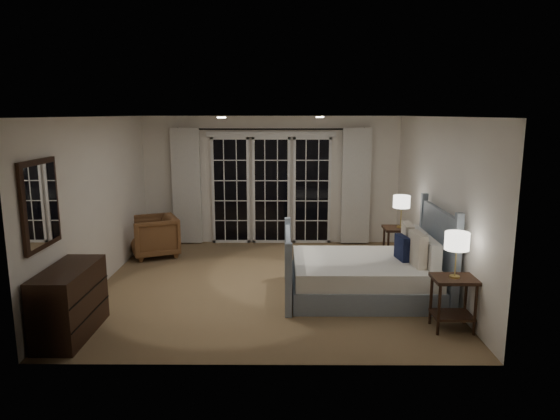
{
  "coord_description": "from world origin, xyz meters",
  "views": [
    {
      "loc": [
        0.23,
        -7.23,
        2.54
      ],
      "look_at": [
        0.18,
        0.47,
        1.05
      ],
      "focal_mm": 32.0,
      "sensor_mm": 36.0,
      "label": 1
    }
  ],
  "objects_px": {
    "bed": "(367,274)",
    "armchair": "(154,236)",
    "lamp_right": "(402,202)",
    "lamp_left": "(457,242)",
    "dresser": "(70,302)",
    "nightstand_left": "(453,295)",
    "nightstand_right": "(400,241)"
  },
  "relations": [
    {
      "from": "nightstand_left",
      "to": "lamp_right",
      "type": "bearing_deg",
      "value": 92.03
    },
    {
      "from": "lamp_right",
      "to": "nightstand_right",
      "type": "bearing_deg",
      "value": -153.43
    },
    {
      "from": "bed",
      "to": "nightstand_left",
      "type": "xyz_separation_m",
      "value": [
        0.83,
        -1.14,
        0.11
      ]
    },
    {
      "from": "nightstand_right",
      "to": "lamp_left",
      "type": "height_order",
      "value": "lamp_left"
    },
    {
      "from": "lamp_left",
      "to": "lamp_right",
      "type": "height_order",
      "value": "lamp_right"
    },
    {
      "from": "bed",
      "to": "nightstand_right",
      "type": "bearing_deg",
      "value": 59.25
    },
    {
      "from": "bed",
      "to": "nightstand_right",
      "type": "height_order",
      "value": "bed"
    },
    {
      "from": "lamp_right",
      "to": "dresser",
      "type": "relative_size",
      "value": 0.46
    },
    {
      "from": "nightstand_right",
      "to": "lamp_left",
      "type": "distance_m",
      "value": 2.47
    },
    {
      "from": "nightstand_right",
      "to": "lamp_right",
      "type": "relative_size",
      "value": 1.32
    },
    {
      "from": "armchair",
      "to": "dresser",
      "type": "relative_size",
      "value": 0.71
    },
    {
      "from": "lamp_left",
      "to": "dresser",
      "type": "xyz_separation_m",
      "value": [
        -4.48,
        -0.18,
        -0.68
      ]
    },
    {
      "from": "nightstand_right",
      "to": "armchair",
      "type": "relative_size",
      "value": 0.87
    },
    {
      "from": "nightstand_right",
      "to": "dresser",
      "type": "relative_size",
      "value": 0.61
    },
    {
      "from": "bed",
      "to": "lamp_left",
      "type": "bearing_deg",
      "value": -53.78
    },
    {
      "from": "nightstand_left",
      "to": "armchair",
      "type": "height_order",
      "value": "armchair"
    },
    {
      "from": "lamp_left",
      "to": "armchair",
      "type": "height_order",
      "value": "lamp_left"
    },
    {
      "from": "bed",
      "to": "lamp_right",
      "type": "bearing_deg",
      "value": 59.25
    },
    {
      "from": "lamp_right",
      "to": "armchair",
      "type": "bearing_deg",
      "value": 170.45
    },
    {
      "from": "bed",
      "to": "lamp_right",
      "type": "distance_m",
      "value": 1.67
    },
    {
      "from": "bed",
      "to": "armchair",
      "type": "distance_m",
      "value": 4.03
    },
    {
      "from": "nightstand_left",
      "to": "lamp_right",
      "type": "distance_m",
      "value": 2.49
    },
    {
      "from": "nightstand_right",
      "to": "lamp_right",
      "type": "xyz_separation_m",
      "value": [
        0.0,
        0.0,
        0.66
      ]
    },
    {
      "from": "bed",
      "to": "armchair",
      "type": "relative_size",
      "value": 2.66
    },
    {
      "from": "armchair",
      "to": "dresser",
      "type": "xyz_separation_m",
      "value": [
        -0.13,
        -3.29,
        0.04
      ]
    },
    {
      "from": "lamp_right",
      "to": "armchair",
      "type": "relative_size",
      "value": 0.66
    },
    {
      "from": "lamp_left",
      "to": "armchair",
      "type": "distance_m",
      "value": 5.4
    },
    {
      "from": "nightstand_left",
      "to": "dresser",
      "type": "height_order",
      "value": "dresser"
    },
    {
      "from": "nightstand_left",
      "to": "lamp_right",
      "type": "relative_size",
      "value": 1.23
    },
    {
      "from": "lamp_right",
      "to": "armchair",
      "type": "xyz_separation_m",
      "value": [
        -4.27,
        0.72,
        -0.76
      ]
    },
    {
      "from": "nightstand_left",
      "to": "armchair",
      "type": "distance_m",
      "value": 5.35
    },
    {
      "from": "nightstand_left",
      "to": "nightstand_right",
      "type": "bearing_deg",
      "value": 92.03
    }
  ]
}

